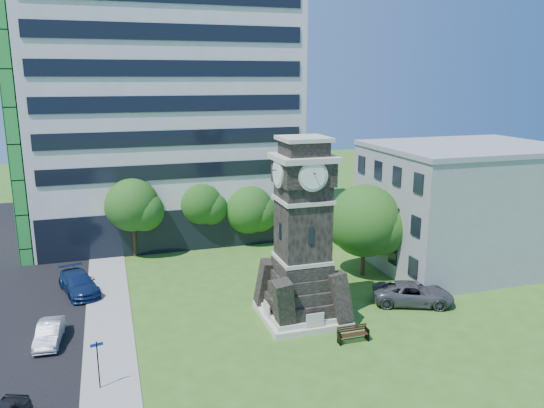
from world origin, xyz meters
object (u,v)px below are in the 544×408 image
object	(u,v)px
street_sign	(98,360)
park_bench	(353,333)
car_street_north	(79,283)
car_east_lot	(413,293)
clock_tower	(302,243)
car_street_mid	(49,333)

from	to	relation	value
street_sign	park_bench	bearing A→B (deg)	-8.38
car_street_north	car_east_lot	world-z (taller)	car_east_lot
clock_tower	car_east_lot	size ratio (longest dim) A/B	2.16
park_bench	street_sign	xyz separation A→B (m)	(-14.83, -0.70, 1.13)
park_bench	car_street_north	bearing A→B (deg)	141.44
clock_tower	park_bench	bearing A→B (deg)	-66.54
street_sign	car_street_mid	bearing A→B (deg)	104.59
car_street_north	car_east_lot	bearing A→B (deg)	-38.11
car_east_lot	street_sign	distance (m)	21.89
car_street_mid	car_east_lot	size ratio (longest dim) A/B	0.68
clock_tower	park_bench	world-z (taller)	clock_tower
car_street_north	park_bench	distance (m)	20.94
clock_tower	street_sign	bearing A→B (deg)	-159.50
car_street_north	clock_tower	bearing A→B (deg)	-47.62
car_street_mid	clock_tower	bearing A→B (deg)	0.10
car_street_mid	car_east_lot	distance (m)	24.39
car_street_north	street_sign	world-z (taller)	street_sign
car_east_lot	park_bench	world-z (taller)	car_east_lot
clock_tower	car_street_north	world-z (taller)	clock_tower
park_bench	clock_tower	bearing A→B (deg)	113.55
clock_tower	car_east_lot	xyz separation A→B (m)	(8.39, -0.35, -4.49)
car_street_mid	car_east_lot	xyz separation A→B (m)	(24.34, -1.58, 0.15)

